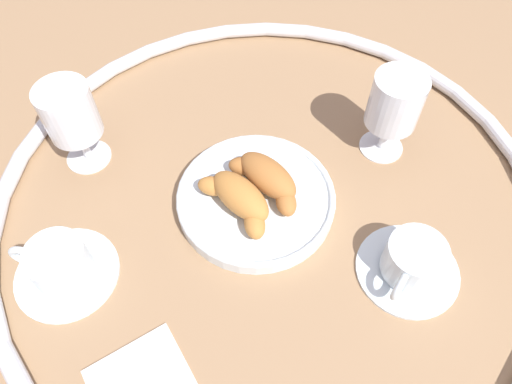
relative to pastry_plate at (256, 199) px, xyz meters
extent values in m
plane|color=#997551|center=(0.00, -0.02, -0.01)|extent=(2.20, 2.20, 0.00)
torus|color=silver|center=(0.00, -0.02, 0.00)|extent=(0.79, 0.79, 0.02)
cylinder|color=silver|center=(0.00, 0.00, 0.00)|extent=(0.23, 0.23, 0.02)
torus|color=silver|center=(0.00, 0.00, 0.01)|extent=(0.23, 0.23, 0.01)
ellipsoid|color=#AD6B33|center=(0.01, -0.02, 0.03)|extent=(0.11, 0.09, 0.04)
ellipsoid|color=#AD6B33|center=(0.04, 0.01, 0.02)|extent=(0.04, 0.05, 0.03)
ellipsoid|color=#AD6B33|center=(-0.03, -0.04, 0.02)|extent=(0.04, 0.03, 0.03)
ellipsoid|color=#BC7A38|center=(-0.01, 0.02, 0.03)|extent=(0.11, 0.09, 0.04)
ellipsoid|color=#BC7A38|center=(0.02, 0.06, 0.02)|extent=(0.04, 0.05, 0.03)
ellipsoid|color=#BC7A38|center=(-0.06, 0.01, 0.02)|extent=(0.05, 0.03, 0.03)
cylinder|color=silver|center=(-0.14, -0.18, -0.01)|extent=(0.14, 0.14, 0.01)
cylinder|color=silver|center=(-0.14, -0.18, 0.02)|extent=(0.08, 0.08, 0.05)
cylinder|color=brown|center=(-0.14, -0.18, 0.04)|extent=(0.07, 0.07, 0.01)
torus|color=silver|center=(-0.18, -0.14, 0.02)|extent=(0.04, 0.04, 0.04)
cylinder|color=silver|center=(-0.06, 0.27, -0.01)|extent=(0.14, 0.14, 0.01)
cylinder|color=silver|center=(-0.06, 0.27, 0.02)|extent=(0.08, 0.08, 0.05)
cylinder|color=#937A60|center=(-0.06, 0.27, 0.04)|extent=(0.07, 0.07, 0.01)
torus|color=silver|center=(-0.04, 0.31, 0.02)|extent=(0.02, 0.04, 0.04)
cylinder|color=white|center=(0.14, 0.24, -0.01)|extent=(0.07, 0.07, 0.01)
cylinder|color=white|center=(0.14, 0.24, 0.02)|extent=(0.01, 0.01, 0.05)
cylinder|color=white|center=(0.14, 0.24, 0.09)|extent=(0.08, 0.08, 0.08)
cylinder|color=yellow|center=(0.14, 0.24, 0.08)|extent=(0.07, 0.07, 0.06)
cylinder|color=white|center=(0.07, -0.21, -0.01)|extent=(0.07, 0.07, 0.01)
cylinder|color=white|center=(0.07, -0.21, 0.02)|extent=(0.01, 0.01, 0.05)
cylinder|color=white|center=(0.07, -0.21, 0.09)|extent=(0.08, 0.08, 0.08)
cylinder|color=#E0CC4C|center=(0.07, -0.21, 0.08)|extent=(0.07, 0.07, 0.06)
camera|label=1|loc=(-0.37, 0.07, 0.57)|focal=33.44mm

